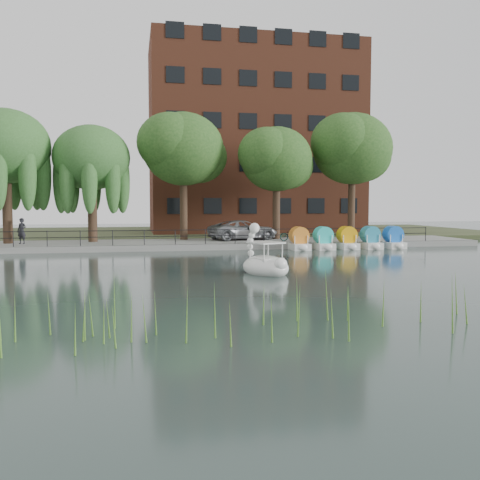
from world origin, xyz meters
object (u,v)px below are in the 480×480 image
object	(u,v)px
bicycle	(292,234)
swan_boat	(265,263)
minivan	(243,229)
pedestrian	(22,229)

from	to	relation	value
bicycle	swan_boat	bearing A→B (deg)	171.49
minivan	pedestrian	world-z (taller)	pedestrian
bicycle	pedestrian	bearing A→B (deg)	100.00
pedestrian	swan_boat	size ratio (longest dim) A/B	0.65
minivan	pedestrian	xyz separation A→B (m)	(-15.30, -1.12, 0.16)
swan_boat	minivan	bearing A→B (deg)	60.66
bicycle	swan_boat	world-z (taller)	swan_boat
bicycle	pedestrian	distance (m)	18.48
minivan	bicycle	size ratio (longest dim) A/B	3.46
bicycle	pedestrian	size ratio (longest dim) A/B	0.87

